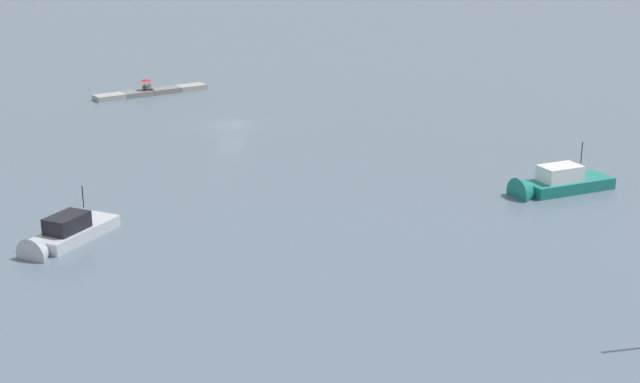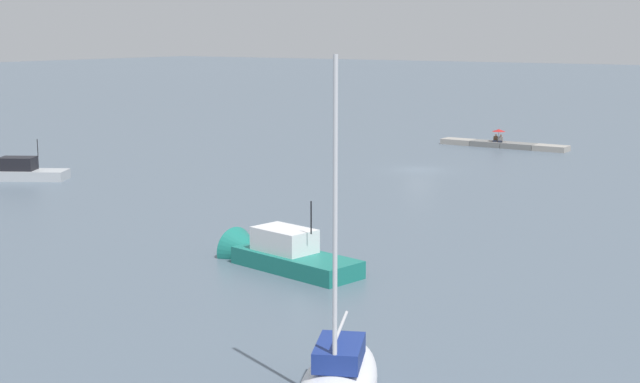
{
  "view_description": "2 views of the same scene",
  "coord_description": "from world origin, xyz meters",
  "px_view_note": "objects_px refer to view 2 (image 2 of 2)",
  "views": [
    {
      "loc": [
        39.57,
        71.25,
        19.19
      ],
      "look_at": [
        7.72,
        25.45,
        1.54
      ],
      "focal_mm": 50.37,
      "sensor_mm": 36.0,
      "label": 1
    },
    {
      "loc": [
        -33.6,
        65.19,
        11.09
      ],
      "look_at": [
        -7.05,
        25.21,
        2.63
      ],
      "focal_mm": 51.08,
      "sensor_mm": 36.0,
      "label": 2
    }
  ],
  "objects_px": {
    "person_seated_grey_left": "(501,139)",
    "person_seated_brown_right": "(495,139)",
    "umbrella_open_red": "(499,130)",
    "motorboat_teal_mid": "(278,257)",
    "motorboat_grey_far": "(13,174)"
  },
  "relations": [
    {
      "from": "umbrella_open_red",
      "to": "motorboat_teal_mid",
      "type": "height_order",
      "value": "motorboat_teal_mid"
    },
    {
      "from": "person_seated_brown_right",
      "to": "umbrella_open_red",
      "type": "height_order",
      "value": "umbrella_open_red"
    },
    {
      "from": "motorboat_teal_mid",
      "to": "person_seated_grey_left",
      "type": "bearing_deg",
      "value": 20.74
    },
    {
      "from": "person_seated_grey_left",
      "to": "person_seated_brown_right",
      "type": "bearing_deg",
      "value": -17.05
    },
    {
      "from": "person_seated_grey_left",
      "to": "person_seated_brown_right",
      "type": "relative_size",
      "value": 1.0
    },
    {
      "from": "person_seated_brown_right",
      "to": "umbrella_open_red",
      "type": "xyz_separation_m",
      "value": [
        -0.26,
        -0.11,
        0.86
      ]
    },
    {
      "from": "person_seated_grey_left",
      "to": "motorboat_grey_far",
      "type": "relative_size",
      "value": 0.1
    },
    {
      "from": "person_seated_grey_left",
      "to": "motorboat_grey_far",
      "type": "distance_m",
      "value": 45.16
    },
    {
      "from": "person_seated_grey_left",
      "to": "person_seated_brown_right",
      "type": "distance_m",
      "value": 0.56
    },
    {
      "from": "umbrella_open_red",
      "to": "motorboat_grey_far",
      "type": "bearing_deg",
      "value": 59.36
    },
    {
      "from": "motorboat_teal_mid",
      "to": "person_seated_brown_right",
      "type": "bearing_deg",
      "value": 21.37
    },
    {
      "from": "person_seated_grey_left",
      "to": "motorboat_teal_mid",
      "type": "height_order",
      "value": "motorboat_teal_mid"
    },
    {
      "from": "person_seated_brown_right",
      "to": "motorboat_grey_far",
      "type": "xyz_separation_m",
      "value": [
        22.75,
        38.75,
        -0.37
      ]
    },
    {
      "from": "motorboat_grey_far",
      "to": "umbrella_open_red",
      "type": "bearing_deg",
      "value": -60.69
    },
    {
      "from": "umbrella_open_red",
      "to": "motorboat_teal_mid",
      "type": "xyz_separation_m",
      "value": [
        -9.0,
        48.57,
        -1.18
      ]
    }
  ]
}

